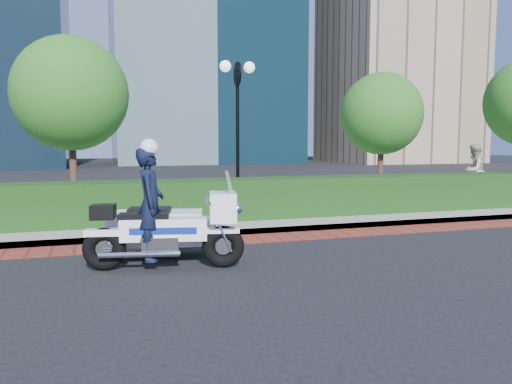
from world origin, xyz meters
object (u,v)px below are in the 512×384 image
object	(u,v)px
pedestrian	(474,171)
tree_c	(382,114)
police_motorcycle	(159,222)
lamppost	(238,111)
tree_b	(70,94)

from	to	relation	value
pedestrian	tree_c	bearing A→B (deg)	-37.95
tree_c	pedestrian	xyz separation A→B (m)	(3.07, -1.01, -1.96)
tree_c	police_motorcycle	world-z (taller)	tree_c
lamppost	tree_b	distance (m)	4.71
lamppost	pedestrian	world-z (taller)	lamppost
pedestrian	lamppost	bearing A→B (deg)	-17.75
pedestrian	tree_b	bearing A→B (deg)	-24.10
lamppost	tree_b	world-z (taller)	tree_b
lamppost	tree_c	bearing A→B (deg)	13.30
tree_b	pedestrian	world-z (taller)	tree_b
police_motorcycle	lamppost	bearing A→B (deg)	73.20
police_motorcycle	pedestrian	size ratio (longest dim) A/B	1.40
tree_c	police_motorcycle	xyz separation A→B (m)	(-8.39, -6.58, -2.32)
tree_b	lamppost	bearing A→B (deg)	-16.11
tree_b	tree_c	world-z (taller)	tree_b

